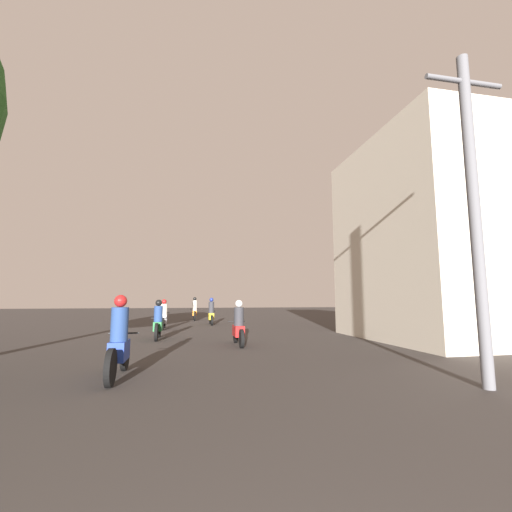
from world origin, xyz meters
name	(u,v)px	position (x,y,z in m)	size (l,w,h in m)	color
motorcycle_blue	(119,344)	(-1.60, 7.25, 0.64)	(0.60, 2.07, 1.58)	black
motorcycle_red	(238,327)	(1.34, 11.42, 0.59)	(0.60, 1.93, 1.47)	black
motorcycle_green	(158,323)	(-1.39, 13.68, 0.59)	(0.60, 1.97, 1.48)	black
motorcycle_silver	(164,317)	(-1.47, 18.14, 0.61)	(0.60, 1.86, 1.49)	black
motorcycle_yellow	(211,314)	(1.08, 20.74, 0.63)	(0.60, 1.94, 1.58)	black
motorcycle_orange	(195,311)	(0.21, 25.23, 0.64)	(0.60, 2.07, 1.63)	black
building_right_near	(424,239)	(8.47, 11.46, 3.77)	(4.36, 6.74, 7.53)	beige
utility_pole_near	(474,204)	(4.66, 5.18, 3.18)	(1.60, 0.20, 6.05)	slate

